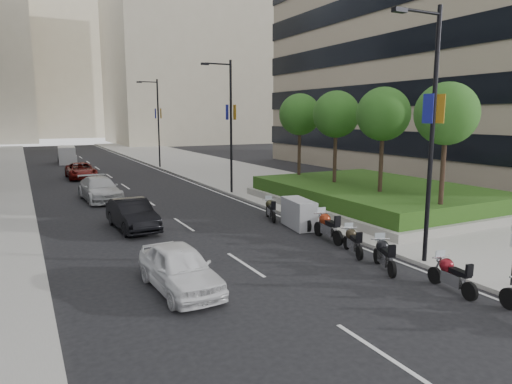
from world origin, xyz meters
TOP-DOWN VIEW (x-y plane):
  - ground at (0.00, 0.00)m, footprint 160.00×160.00m
  - sidewalk_right at (9.00, 30.00)m, footprint 10.00×100.00m
  - lane_edge at (3.70, 30.00)m, footprint 0.12×100.00m
  - lane_centre at (-1.50, 30.00)m, footprint 0.12×100.00m
  - building_cream_right at (22.00, 80.00)m, footprint 28.00×24.00m
  - building_cream_centre at (2.00, 120.00)m, footprint 30.00×24.00m
  - planter at (10.00, 10.00)m, footprint 10.00×14.00m
  - hedge at (10.00, 10.00)m, footprint 9.40×13.40m
  - tree_0 at (8.50, 4.00)m, footprint 2.80×2.80m
  - tree_1 at (8.50, 8.00)m, footprint 2.80×2.80m
  - tree_2 at (8.50, 12.00)m, footprint 2.80×2.80m
  - tree_3 at (8.50, 16.00)m, footprint 2.80×2.80m
  - lamp_post_0 at (4.14, 1.00)m, footprint 2.34×0.45m
  - lamp_post_1 at (4.14, 18.00)m, footprint 2.34×0.45m
  - lamp_post_2 at (4.14, 36.00)m, footprint 2.34×0.45m
  - motorcycle_1 at (3.00, -1.22)m, footprint 0.67×2.00m
  - motorcycle_2 at (2.58, 1.23)m, footprint 0.99×1.93m
  - motorcycle_3 at (2.79, 3.21)m, footprint 0.84×1.88m
  - motorcycle_4 at (3.12, 5.30)m, footprint 0.77×2.31m
  - motorcycle_5 at (3.22, 7.77)m, footprint 1.25×2.42m
  - motorcycle_6 at (2.89, 9.96)m, footprint 0.83×1.97m
  - car_a at (-4.37, 2.73)m, footprint 1.88×4.24m
  - car_b at (-3.96, 11.18)m, footprint 1.81×4.45m
  - car_c at (-4.14, 19.78)m, footprint 2.39×5.22m
  - car_d at (-3.93, 31.34)m, footprint 2.30×4.93m
  - delivery_van at (-3.79, 45.46)m, footprint 2.01×4.68m

SIDE VIEW (x-z plane):
  - ground at x=0.00m, z-range 0.00..0.00m
  - lane_edge at x=3.70m, z-range 0.00..0.01m
  - lane_centre at x=-1.50m, z-range 0.00..0.01m
  - sidewalk_right at x=9.00m, z-range 0.00..0.15m
  - planter at x=10.00m, z-range 0.15..0.55m
  - motorcycle_3 at x=2.79m, z-range 0.03..1.01m
  - motorcycle_1 at x=3.00m, z-range 0.03..1.03m
  - motorcycle_6 at x=2.89m, z-range 0.03..1.04m
  - motorcycle_2 at x=2.58m, z-range 0.04..1.06m
  - motorcycle_4 at x=3.12m, z-range 0.04..1.19m
  - car_d at x=-3.93m, z-range 0.00..1.36m
  - motorcycle_5 at x=3.22m, z-range 0.00..1.39m
  - car_a at x=-4.37m, z-range 0.00..1.42m
  - car_b at x=-3.96m, z-range 0.00..1.44m
  - car_c at x=-4.14m, z-range 0.00..1.48m
  - delivery_van at x=-3.79m, z-range -0.06..1.86m
  - hedge at x=10.00m, z-range 0.55..1.35m
  - lamp_post_0 at x=4.14m, z-range 0.57..9.57m
  - lamp_post_1 at x=4.14m, z-range 0.57..9.57m
  - lamp_post_2 at x=4.14m, z-range 0.57..9.57m
  - tree_0 at x=8.50m, z-range 2.27..8.57m
  - tree_1 at x=8.50m, z-range 2.27..8.57m
  - tree_2 at x=8.50m, z-range 2.27..8.57m
  - tree_3 at x=8.50m, z-range 2.27..8.57m
  - building_cream_right at x=22.00m, z-range 0.00..36.00m
  - building_cream_centre at x=2.00m, z-range 0.00..38.00m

